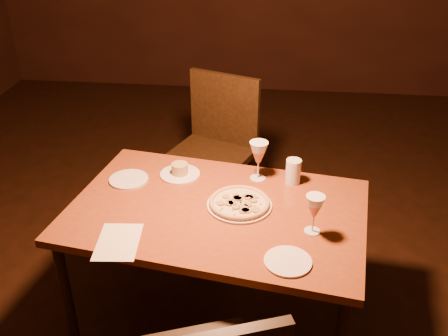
# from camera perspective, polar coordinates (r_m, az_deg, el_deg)

# --- Properties ---
(floor) EXTENTS (7.00, 7.00, 0.00)m
(floor) POSITION_cam_1_polar(r_m,az_deg,el_deg) (2.66, 5.20, -18.33)
(floor) COLOR black
(floor) RESTS_ON ground
(dining_table) EXTENTS (1.43, 1.04, 0.71)m
(dining_table) POSITION_cam_1_polar(r_m,az_deg,el_deg) (2.29, -0.83, -5.87)
(dining_table) COLOR brown
(dining_table) RESTS_ON floor
(chair_far) EXTENTS (0.61, 0.61, 0.98)m
(chair_far) POSITION_cam_1_polar(r_m,az_deg,el_deg) (3.13, -1.15, 2.54)
(chair_far) COLOR black
(chair_far) RESTS_ON floor
(pizza_plate) EXTENTS (0.30, 0.30, 0.03)m
(pizza_plate) POSITION_cam_1_polar(r_m,az_deg,el_deg) (2.26, 1.78, -4.00)
(pizza_plate) COLOR silver
(pizza_plate) RESTS_ON dining_table
(ramekin_saucer) EXTENTS (0.20, 0.20, 0.06)m
(ramekin_saucer) POSITION_cam_1_polar(r_m,az_deg,el_deg) (2.51, -5.06, -0.39)
(ramekin_saucer) COLOR silver
(ramekin_saucer) RESTS_ON dining_table
(wine_glass_far) EXTENTS (0.09, 0.09, 0.20)m
(wine_glass_far) POSITION_cam_1_polar(r_m,az_deg,el_deg) (2.43, 3.95, 0.83)
(wine_glass_far) COLOR #C56A52
(wine_glass_far) RESTS_ON dining_table
(wine_glass_right) EXTENTS (0.08, 0.08, 0.18)m
(wine_glass_right) POSITION_cam_1_polar(r_m,az_deg,el_deg) (2.10, 10.24, -5.21)
(wine_glass_right) COLOR #C56A52
(wine_glass_right) RESTS_ON dining_table
(water_tumbler) EXTENTS (0.07, 0.07, 0.12)m
(water_tumbler) POSITION_cam_1_polar(r_m,az_deg,el_deg) (2.44, 7.92, -0.39)
(water_tumbler) COLOR silver
(water_tumbler) RESTS_ON dining_table
(side_plate_left) EXTENTS (0.19, 0.19, 0.01)m
(side_plate_left) POSITION_cam_1_polar(r_m,az_deg,el_deg) (2.51, -10.84, -1.28)
(side_plate_left) COLOR silver
(side_plate_left) RESTS_ON dining_table
(side_plate_near) EXTENTS (0.19, 0.19, 0.01)m
(side_plate_near) POSITION_cam_1_polar(r_m,az_deg,el_deg) (1.97, 7.31, -10.54)
(side_plate_near) COLOR silver
(side_plate_near) RESTS_ON dining_table
(menu_card) EXTENTS (0.19, 0.26, 0.00)m
(menu_card) POSITION_cam_1_polar(r_m,az_deg,el_deg) (2.10, -11.99, -8.24)
(menu_card) COLOR silver
(menu_card) RESTS_ON dining_table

